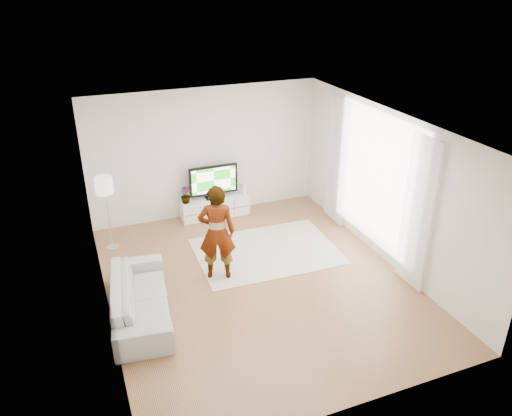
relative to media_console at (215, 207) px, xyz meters
name	(u,v)px	position (x,y,z in m)	size (l,w,h in m)	color
floor	(257,282)	(-0.10, -2.76, -0.21)	(6.00, 6.00, 0.00)	#AE7A4F
ceiling	(258,126)	(-0.10, -2.76, 2.59)	(6.00, 6.00, 0.00)	white
wall_left	(99,237)	(-2.60, -2.76, 1.19)	(0.02, 6.00, 2.80)	silver
wall_right	(387,188)	(2.40, -2.76, 1.19)	(0.02, 6.00, 2.80)	silver
wall_back	(205,153)	(-0.10, 0.24, 1.19)	(5.00, 0.02, 2.80)	silver
wall_front	(356,318)	(-0.10, -5.76, 1.19)	(5.00, 0.02, 2.80)	silver
window	(377,179)	(2.38, -2.46, 1.24)	(0.01, 2.60, 2.50)	white
curtain_near	(417,214)	(2.30, -3.76, 1.14)	(0.04, 0.70, 2.60)	white
curtain_far	(337,162)	(2.30, -1.16, 1.14)	(0.04, 0.70, 2.60)	white
media_console	(215,207)	(0.00, 0.00, 0.00)	(1.50, 0.43, 0.42)	white
television	(214,181)	(0.00, 0.03, 0.62)	(1.07, 0.21, 0.75)	black
game_console	(243,189)	(0.66, 0.00, 0.33)	(0.09, 0.19, 0.25)	white
potted_plant	(186,195)	(-0.64, 0.00, 0.39)	(0.20, 0.20, 0.36)	#3F7238
rug	(267,251)	(0.46, -1.86, -0.21)	(2.67, 1.92, 0.01)	beige
player	(217,233)	(-0.67, -2.34, 0.67)	(0.63, 0.42, 1.74)	#334772
sofa	(140,298)	(-2.13, -2.93, 0.10)	(2.16, 0.84, 0.63)	#AFAFAA
floor_lamp	(104,189)	(-2.30, -0.61, 1.05)	(0.33, 0.33, 1.49)	silver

